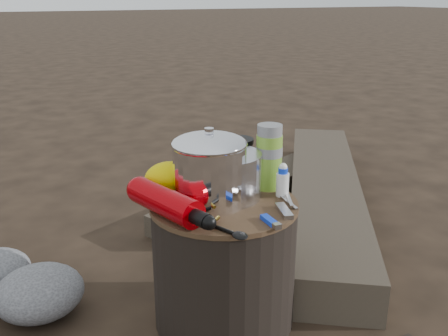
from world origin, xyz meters
name	(u,v)px	position (x,y,z in m)	size (l,w,h in m)	color
ground	(224,318)	(0.00, 0.00, 0.00)	(60.00, 60.00, 0.00)	black
stump	(224,262)	(0.00, 0.00, 0.19)	(0.41, 0.41, 0.38)	black
log_main	(324,194)	(0.77, 0.54, 0.07)	(0.29, 1.74, 0.15)	#3F352A
log_small	(246,193)	(0.49, 0.76, 0.05)	(0.20, 1.09, 0.09)	#3F352A
foil_windscreen	(224,175)	(0.02, 0.04, 0.44)	(0.21, 0.21, 0.13)	silver
camping_pot	(209,168)	(-0.03, 0.02, 0.48)	(0.20, 0.20, 0.20)	white
fuel_bottle	(166,202)	(-0.17, -0.01, 0.42)	(0.07, 0.31, 0.07)	#A50006
thermos	(269,157)	(0.17, 0.04, 0.47)	(0.08, 0.08, 0.19)	#79AC32
travel_mug	(238,161)	(0.11, 0.13, 0.45)	(0.09, 0.09, 0.13)	black
stuff_sack	(168,178)	(-0.11, 0.13, 0.43)	(0.14, 0.11, 0.09)	#F6D800
food_pouch	(191,164)	(-0.03, 0.17, 0.44)	(0.10, 0.02, 0.13)	#141248
lighter	(269,220)	(0.04, -0.17, 0.39)	(0.02, 0.08, 0.01)	blue
multitool	(284,211)	(0.11, -0.14, 0.38)	(0.03, 0.09, 0.01)	#B5B5BA
pot_grabber	(286,200)	(0.16, -0.07, 0.38)	(0.03, 0.12, 0.01)	#B5B5BA
spork	(219,228)	(-0.09, -0.15, 0.38)	(0.03, 0.14, 0.01)	black
squeeze_bottle	(283,182)	(0.17, -0.03, 0.42)	(0.04, 0.04, 0.09)	white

